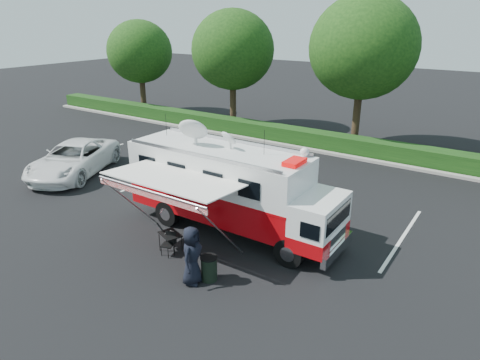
% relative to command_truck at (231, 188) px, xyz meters
% --- Properties ---
extents(ground_plane, '(120.00, 120.00, 0.00)m').
position_rel_command_truck_xyz_m(ground_plane, '(0.07, 0.00, -1.71)').
color(ground_plane, black).
rests_on(ground_plane, ground).
extents(back_border, '(60.00, 6.14, 8.87)m').
position_rel_command_truck_xyz_m(back_border, '(1.22, 12.90, 3.29)').
color(back_border, '#9E998E').
rests_on(back_border, ground_plane).
extents(stall_lines, '(24.12, 5.50, 0.01)m').
position_rel_command_truck_xyz_m(stall_lines, '(-0.43, 3.00, -1.71)').
color(stall_lines, silver).
rests_on(stall_lines, ground_plane).
extents(command_truck, '(8.34, 2.30, 4.01)m').
position_rel_command_truck_xyz_m(command_truck, '(0.00, 0.00, 0.00)').
color(command_truck, black).
rests_on(command_truck, ground_plane).
extents(awning, '(4.55, 2.37, 2.75)m').
position_rel_command_truck_xyz_m(awning, '(-0.75, -2.39, 0.86)').
color(awning, white).
rests_on(awning, ground_plane).
extents(white_suv, '(4.87, 6.47, 1.63)m').
position_rel_command_truck_xyz_m(white_suv, '(-10.20, 0.59, -1.71)').
color(white_suv, white).
rests_on(white_suv, ground_plane).
extents(person, '(0.78, 1.02, 1.87)m').
position_rel_command_truck_xyz_m(person, '(0.98, -3.43, -1.71)').
color(person, black).
rests_on(person, ground_plane).
extents(folding_table, '(0.94, 0.80, 0.68)m').
position_rel_command_truck_xyz_m(folding_table, '(-0.84, -2.42, -1.09)').
color(folding_table, black).
rests_on(folding_table, ground_plane).
extents(folding_chair, '(0.49, 0.51, 0.82)m').
position_rel_command_truck_xyz_m(folding_chair, '(-0.75, -2.58, -1.24)').
color(folding_chair, black).
rests_on(folding_chair, ground_plane).
extents(trash_bin, '(0.53, 0.53, 0.80)m').
position_rel_command_truck_xyz_m(trash_bin, '(1.31, -3.03, -1.31)').
color(trash_bin, black).
rests_on(trash_bin, ground_plane).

